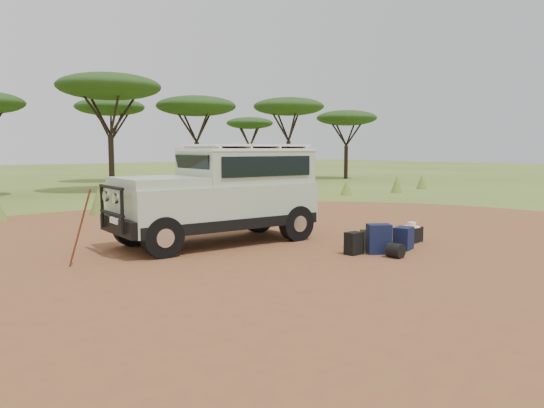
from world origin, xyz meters
TOP-DOWN VIEW (x-y plane):
  - ground at (0.00, 0.00)m, footprint 140.00×140.00m
  - dirt_clearing at (0.00, 0.00)m, footprint 23.00×23.00m
  - grass_fringe at (0.12, 8.67)m, footprint 36.60×1.60m
  - acacia_treeline at (0.75, 19.81)m, footprint 46.70×13.20m
  - safari_vehicle at (0.40, 1.74)m, footprint 4.87×2.10m
  - walking_staff at (-3.12, 1.15)m, footprint 0.37×0.41m
  - backpack_black at (1.79, -1.16)m, footprint 0.36×0.27m
  - backpack_navy at (2.28, -1.42)m, footprint 0.59×0.55m
  - backpack_olive at (2.43, -1.01)m, footprint 0.34×0.25m
  - duffel_navy at (3.06, -1.45)m, footprint 0.53×0.46m
  - hard_case at (3.95, -0.98)m, footprint 0.58×0.46m
  - stuff_sack at (2.21, -1.92)m, footprint 0.33×0.33m
  - safari_hat at (3.95, -0.98)m, footprint 0.41×0.41m

SIDE VIEW (x-z plane):
  - ground at x=0.00m, z-range 0.00..0.00m
  - dirt_clearing at x=0.00m, z-range 0.00..0.01m
  - stuff_sack at x=2.21m, z-range 0.00..0.30m
  - hard_case at x=3.95m, z-range 0.00..0.37m
  - backpack_olive at x=2.43m, z-range 0.00..0.46m
  - backpack_black at x=1.79m, z-range 0.00..0.48m
  - duffel_navy at x=3.06m, z-range 0.00..0.50m
  - backpack_navy at x=2.28m, z-range 0.00..0.63m
  - grass_fringe at x=0.12m, z-range -0.05..0.85m
  - safari_hat at x=3.95m, z-range 0.35..0.47m
  - walking_staff at x=-3.12m, z-range 0.00..1.48m
  - safari_vehicle at x=0.40m, z-range -0.04..2.28m
  - acacia_treeline at x=0.75m, z-range 1.74..8.00m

